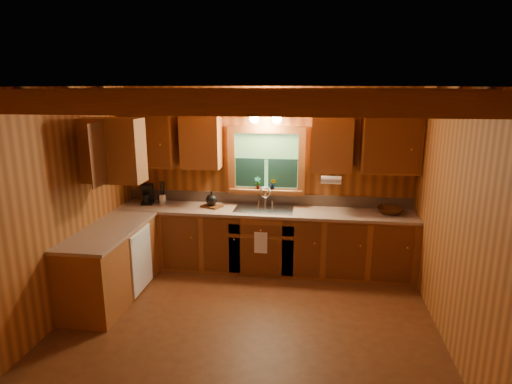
{
  "coord_description": "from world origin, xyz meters",
  "views": [
    {
      "loc": [
        0.71,
        -4.23,
        2.61
      ],
      "look_at": [
        0.0,
        0.8,
        1.35
      ],
      "focal_mm": 30.24,
      "sensor_mm": 36.0,
      "label": 1
    }
  ],
  "objects_px": {
    "sink": "(264,212)",
    "wicker_basket": "(390,210)",
    "cutting_board": "(212,206)",
    "coffee_maker": "(147,194)"
  },
  "relations": [
    {
      "from": "coffee_maker",
      "to": "wicker_basket",
      "type": "distance_m",
      "value": 3.49
    },
    {
      "from": "sink",
      "to": "coffee_maker",
      "type": "xyz_separation_m",
      "value": [
        -1.75,
        0.07,
        0.19
      ]
    },
    {
      "from": "wicker_basket",
      "to": "cutting_board",
      "type": "bearing_deg",
      "value": -179.39
    },
    {
      "from": "cutting_board",
      "to": "wicker_basket",
      "type": "bearing_deg",
      "value": 23.57
    },
    {
      "from": "coffee_maker",
      "to": "cutting_board",
      "type": "height_order",
      "value": "coffee_maker"
    },
    {
      "from": "sink",
      "to": "wicker_basket",
      "type": "distance_m",
      "value": 1.74
    },
    {
      "from": "cutting_board",
      "to": "coffee_maker",
      "type": "bearing_deg",
      "value": -160.36
    },
    {
      "from": "cutting_board",
      "to": "wicker_basket",
      "type": "height_order",
      "value": "wicker_basket"
    },
    {
      "from": "wicker_basket",
      "to": "coffee_maker",
      "type": "bearing_deg",
      "value": 179.49
    },
    {
      "from": "coffee_maker",
      "to": "wicker_basket",
      "type": "xyz_separation_m",
      "value": [
        3.49,
        -0.03,
        -0.1
      ]
    }
  ]
}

